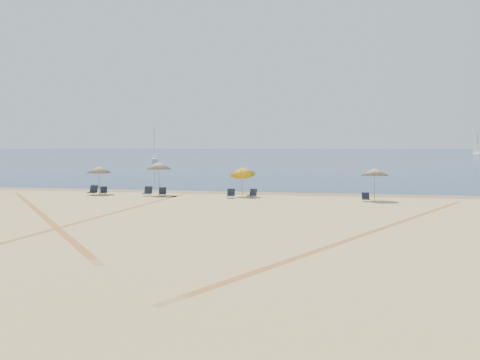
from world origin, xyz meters
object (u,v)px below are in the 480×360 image
object	(u,v)px
chair_7	(366,198)
umbrella_4	(375,172)
chair_1	(93,191)
chair_2	(104,191)
umbrella_3	(243,171)
chair_4	(163,192)
sailboat_1	(154,151)
chair_5	(231,194)
umbrella_2	(159,166)
chair_6	(252,194)
chair_3	(148,192)
umbrella_1	(99,169)
sailboat_0	(477,149)

from	to	relation	value
chair_7	umbrella_4	bearing A→B (deg)	35.98
chair_1	chair_2	xyz separation A→B (m)	(0.75, 0.29, -0.05)
umbrella_3	chair_4	world-z (taller)	umbrella_3
chair_4	sailboat_1	bearing A→B (deg)	94.94
chair_5	umbrella_2	bearing A→B (deg)	163.33
umbrella_4	chair_6	world-z (taller)	umbrella_4
umbrella_3	chair_1	size ratio (longest dim) A/B	3.32
chair_4	chair_7	size ratio (longest dim) A/B	1.20
umbrella_4	chair_6	bearing A→B (deg)	178.96
umbrella_2	chair_6	world-z (taller)	umbrella_2
umbrella_4	chair_3	xyz separation A→B (m)	(-16.57, 0.17, -1.69)
umbrella_1	umbrella_3	world-z (taller)	umbrella_3
chair_1	chair_7	bearing A→B (deg)	-0.54
chair_4	umbrella_4	bearing A→B (deg)	-17.02
umbrella_1	chair_1	xyz separation A→B (m)	(-0.23, -0.59, -1.61)
chair_2	chair_7	bearing A→B (deg)	-27.40
umbrella_1	chair_2	bearing A→B (deg)	-29.95
chair_4	chair_7	xyz separation A→B (m)	(14.83, -0.78, -0.02)
umbrella_2	umbrella_3	distance (m)	6.45
sailboat_0	umbrella_3	bearing A→B (deg)	-128.23
chair_4	sailboat_1	xyz separation A→B (m)	(-30.60, 79.55, 2.09)
umbrella_1	chair_5	xyz separation A→B (m)	(10.69, -0.89, -1.64)
chair_1	sailboat_0	xyz separation A→B (m)	(61.87, 155.51, 2.04)
chair_5	sailboat_1	bearing A→B (deg)	107.90
chair_1	chair_7	xyz separation A→B (m)	(20.40, -0.63, -0.06)
chair_4	sailboat_1	distance (m)	85.26
chair_3	sailboat_1	distance (m)	84.93
umbrella_1	chair_1	size ratio (longest dim) A/B	3.07
umbrella_4	sailboat_1	distance (m)	92.12
umbrella_1	umbrella_2	xyz separation A→B (m)	(4.84, 0.18, 0.33)
umbrella_2	umbrella_4	xyz separation A→B (m)	(15.92, -0.87, -0.27)
umbrella_3	chair_7	size ratio (longest dim) A/B	3.87
chair_3	sailboat_1	size ratio (longest dim) A/B	0.09
sailboat_1	chair_3	bearing A→B (deg)	-91.57
umbrella_2	chair_6	distance (m)	7.66
chair_6	sailboat_1	distance (m)	88.05
chair_3	sailboat_0	xyz separation A→B (m)	(57.44, 155.44, 2.05)
umbrella_3	chair_6	xyz separation A→B (m)	(0.93, -1.03, -1.62)
chair_6	sailboat_1	size ratio (longest dim) A/B	0.10
chair_3	sailboat_0	size ratio (longest dim) A/B	0.09
umbrella_1	chair_2	world-z (taller)	umbrella_1
chair_5	chair_6	bearing A→B (deg)	6.98
chair_3	chair_4	xyz separation A→B (m)	(1.14, 0.08, -0.03)
umbrella_2	chair_1	bearing A→B (deg)	-171.36
chair_1	sailboat_1	bearing A→B (deg)	108.66
umbrella_4	chair_7	bearing A→B (deg)	-138.23
umbrella_2	umbrella_4	distance (m)	15.95
chair_4	chair_5	bearing A→B (deg)	-20.91
sailboat_1	chair_6	bearing A→B (deg)	-86.68
umbrella_4	chair_6	distance (m)	8.72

